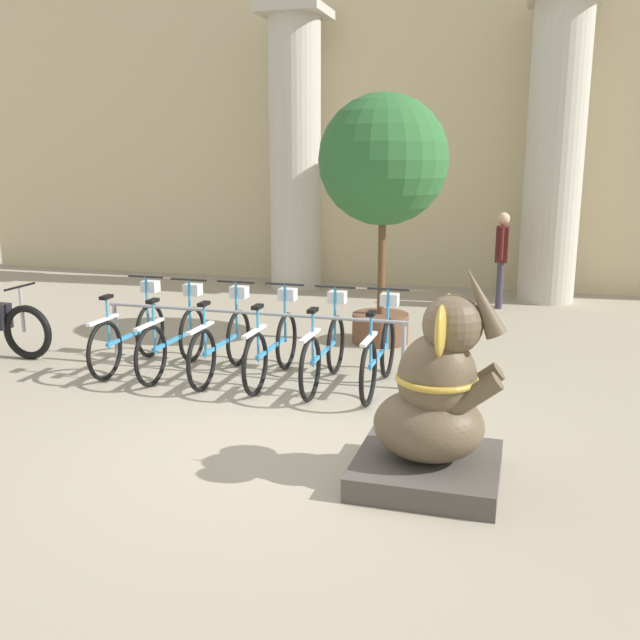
{
  "coord_description": "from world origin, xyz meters",
  "views": [
    {
      "loc": [
        1.99,
        -5.51,
        2.49
      ],
      "look_at": [
        0.16,
        0.76,
        1.0
      ],
      "focal_mm": 40.0,
      "sensor_mm": 36.0,
      "label": 1
    }
  ],
  "objects_px": {
    "bicycle_0": "(130,334)",
    "elephant_statue": "(434,410)",
    "bicycle_2": "(222,342)",
    "bicycle_5": "(379,353)",
    "bicycle_1": "(174,338)",
    "person_pedestrian": "(502,252)",
    "bicycle_3": "(273,345)",
    "bicycle_4": "(325,349)",
    "potted_tree": "(383,168)"
  },
  "relations": [
    {
      "from": "bicycle_2",
      "to": "person_pedestrian",
      "type": "bearing_deg",
      "value": 59.41
    },
    {
      "from": "elephant_statue",
      "to": "person_pedestrian",
      "type": "relative_size",
      "value": 1.09
    },
    {
      "from": "bicycle_0",
      "to": "bicycle_4",
      "type": "xyz_separation_m",
      "value": [
        2.46,
        -0.03,
        0.0
      ]
    },
    {
      "from": "bicycle_4",
      "to": "person_pedestrian",
      "type": "distance_m",
      "value": 5.22
    },
    {
      "from": "bicycle_4",
      "to": "person_pedestrian",
      "type": "bearing_deg",
      "value": 71.11
    },
    {
      "from": "bicycle_0",
      "to": "elephant_statue",
      "type": "relative_size",
      "value": 0.98
    },
    {
      "from": "bicycle_3",
      "to": "bicycle_5",
      "type": "xyz_separation_m",
      "value": [
        1.23,
        0.02,
        0.0
      ]
    },
    {
      "from": "elephant_statue",
      "to": "bicycle_2",
      "type": "bearing_deg",
      "value": 142.29
    },
    {
      "from": "bicycle_3",
      "to": "bicycle_0",
      "type": "bearing_deg",
      "value": 179.21
    },
    {
      "from": "bicycle_3",
      "to": "bicycle_4",
      "type": "distance_m",
      "value": 0.61
    },
    {
      "from": "bicycle_1",
      "to": "person_pedestrian",
      "type": "bearing_deg",
      "value": 54.44
    },
    {
      "from": "bicycle_3",
      "to": "bicycle_4",
      "type": "bearing_deg",
      "value": -0.52
    },
    {
      "from": "bicycle_2",
      "to": "bicycle_4",
      "type": "bearing_deg",
      "value": 0.47
    },
    {
      "from": "bicycle_1",
      "to": "bicycle_3",
      "type": "height_order",
      "value": "same"
    },
    {
      "from": "bicycle_3",
      "to": "person_pedestrian",
      "type": "distance_m",
      "value": 5.45
    },
    {
      "from": "bicycle_3",
      "to": "bicycle_2",
      "type": "bearing_deg",
      "value": -178.53
    },
    {
      "from": "bicycle_0",
      "to": "bicycle_2",
      "type": "relative_size",
      "value": 1.0
    },
    {
      "from": "person_pedestrian",
      "to": "potted_tree",
      "type": "height_order",
      "value": "potted_tree"
    },
    {
      "from": "bicycle_1",
      "to": "bicycle_3",
      "type": "distance_m",
      "value": 1.23
    },
    {
      "from": "bicycle_0",
      "to": "bicycle_3",
      "type": "xyz_separation_m",
      "value": [
        1.84,
        -0.03,
        0.0
      ]
    },
    {
      "from": "bicycle_4",
      "to": "bicycle_5",
      "type": "distance_m",
      "value": 0.62
    },
    {
      "from": "bicycle_1",
      "to": "person_pedestrian",
      "type": "relative_size",
      "value": 1.07
    },
    {
      "from": "bicycle_5",
      "to": "elephant_statue",
      "type": "bearing_deg",
      "value": -67.83
    },
    {
      "from": "person_pedestrian",
      "to": "potted_tree",
      "type": "bearing_deg",
      "value": -117.14
    },
    {
      "from": "elephant_statue",
      "to": "bicycle_1",
      "type": "bearing_deg",
      "value": 147.86
    },
    {
      "from": "bicycle_3",
      "to": "person_pedestrian",
      "type": "bearing_deg",
      "value": 64.93
    },
    {
      "from": "bicycle_2",
      "to": "elephant_statue",
      "type": "relative_size",
      "value": 0.98
    },
    {
      "from": "bicycle_2",
      "to": "bicycle_3",
      "type": "bearing_deg",
      "value": 1.47
    },
    {
      "from": "bicycle_0",
      "to": "bicycle_1",
      "type": "xyz_separation_m",
      "value": [
        0.61,
        -0.05,
        0.0
      ]
    },
    {
      "from": "bicycle_2",
      "to": "person_pedestrian",
      "type": "height_order",
      "value": "person_pedestrian"
    },
    {
      "from": "bicycle_1",
      "to": "bicycle_2",
      "type": "height_order",
      "value": "same"
    },
    {
      "from": "bicycle_0",
      "to": "potted_tree",
      "type": "distance_m",
      "value": 3.87
    },
    {
      "from": "bicycle_0",
      "to": "bicycle_2",
      "type": "xyz_separation_m",
      "value": [
        1.23,
        -0.04,
        0.0
      ]
    },
    {
      "from": "bicycle_3",
      "to": "bicycle_4",
      "type": "relative_size",
      "value": 1.0
    },
    {
      "from": "person_pedestrian",
      "to": "potted_tree",
      "type": "xyz_separation_m",
      "value": [
        -1.47,
        -2.87,
        1.4
      ]
    },
    {
      "from": "person_pedestrian",
      "to": "bicycle_2",
      "type": "bearing_deg",
      "value": -120.59
    },
    {
      "from": "bicycle_4",
      "to": "potted_tree",
      "type": "relative_size",
      "value": 0.52
    },
    {
      "from": "bicycle_3",
      "to": "elephant_statue",
      "type": "bearing_deg",
      "value": -45.21
    },
    {
      "from": "bicycle_5",
      "to": "person_pedestrian",
      "type": "xyz_separation_m",
      "value": [
        1.07,
        4.89,
        0.55
      ]
    },
    {
      "from": "bicycle_2",
      "to": "elephant_statue",
      "type": "height_order",
      "value": "elephant_statue"
    },
    {
      "from": "bicycle_0",
      "to": "potted_tree",
      "type": "relative_size",
      "value": 0.52
    },
    {
      "from": "bicycle_0",
      "to": "bicycle_4",
      "type": "distance_m",
      "value": 2.46
    },
    {
      "from": "bicycle_5",
      "to": "bicycle_3",
      "type": "bearing_deg",
      "value": -179.07
    },
    {
      "from": "bicycle_2",
      "to": "bicycle_0",
      "type": "bearing_deg",
      "value": 178.07
    },
    {
      "from": "bicycle_2",
      "to": "bicycle_5",
      "type": "xyz_separation_m",
      "value": [
        1.84,
        0.04,
        0.0
      ]
    },
    {
      "from": "bicycle_1",
      "to": "bicycle_5",
      "type": "xyz_separation_m",
      "value": [
        2.46,
        0.04,
        0.0
      ]
    },
    {
      "from": "elephant_statue",
      "to": "potted_tree",
      "type": "height_order",
      "value": "potted_tree"
    },
    {
      "from": "bicycle_0",
      "to": "bicycle_5",
      "type": "xyz_separation_m",
      "value": [
        3.07,
        -0.01,
        0.0
      ]
    },
    {
      "from": "bicycle_0",
      "to": "bicycle_2",
      "type": "distance_m",
      "value": 1.23
    },
    {
      "from": "bicycle_1",
      "to": "elephant_statue",
      "type": "bearing_deg",
      "value": -32.14
    }
  ]
}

